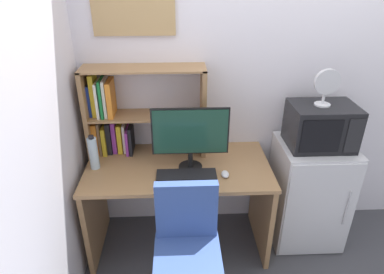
{
  "coord_description": "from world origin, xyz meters",
  "views": [
    {
      "loc": [
        -0.87,
        -2.42,
        2.07
      ],
      "look_at": [
        -0.78,
        -0.37,
        1.01
      ],
      "focal_mm": 31.3,
      "sensor_mm": 36.0,
      "label": 1
    }
  ],
  "objects_px": {
    "water_bottle": "(93,153)",
    "monitor": "(190,134)",
    "keyboard": "(186,175)",
    "computer_mouse": "(225,174)",
    "desk_chair": "(187,261)",
    "hutch_bookshelf": "(126,113)",
    "mini_fridge": "(308,193)",
    "microwave": "(321,126)",
    "desk_fan": "(326,85)"
  },
  "relations": [
    {
      "from": "water_bottle",
      "to": "monitor",
      "type": "bearing_deg",
      "value": -2.6
    },
    {
      "from": "keyboard",
      "to": "computer_mouse",
      "type": "relative_size",
      "value": 4.98
    },
    {
      "from": "desk_chair",
      "to": "water_bottle",
      "type": "bearing_deg",
      "value": 137.91
    },
    {
      "from": "keyboard",
      "to": "desk_chair",
      "type": "height_order",
      "value": "desk_chair"
    },
    {
      "from": "hutch_bookshelf",
      "to": "desk_chair",
      "type": "bearing_deg",
      "value": -62.5
    },
    {
      "from": "mini_fridge",
      "to": "microwave",
      "type": "relative_size",
      "value": 1.88
    },
    {
      "from": "microwave",
      "to": "desk_chair",
      "type": "height_order",
      "value": "microwave"
    },
    {
      "from": "microwave",
      "to": "desk_chair",
      "type": "distance_m",
      "value": 1.33
    },
    {
      "from": "computer_mouse",
      "to": "mini_fridge",
      "type": "height_order",
      "value": "mini_fridge"
    },
    {
      "from": "keyboard",
      "to": "desk_fan",
      "type": "relative_size",
      "value": 1.58
    },
    {
      "from": "mini_fridge",
      "to": "microwave",
      "type": "height_order",
      "value": "microwave"
    },
    {
      "from": "computer_mouse",
      "to": "monitor",
      "type": "bearing_deg",
      "value": 153.0
    },
    {
      "from": "hutch_bookshelf",
      "to": "monitor",
      "type": "distance_m",
      "value": 0.54
    },
    {
      "from": "computer_mouse",
      "to": "mini_fridge",
      "type": "relative_size",
      "value": 0.1
    },
    {
      "from": "computer_mouse",
      "to": "microwave",
      "type": "bearing_deg",
      "value": 16.95
    },
    {
      "from": "desk_fan",
      "to": "microwave",
      "type": "bearing_deg",
      "value": 15.55
    },
    {
      "from": "keyboard",
      "to": "monitor",
      "type": "bearing_deg",
      "value": 73.55
    },
    {
      "from": "water_bottle",
      "to": "mini_fridge",
      "type": "distance_m",
      "value": 1.7
    },
    {
      "from": "hutch_bookshelf",
      "to": "desk_chair",
      "type": "distance_m",
      "value": 1.13
    },
    {
      "from": "hutch_bookshelf",
      "to": "water_bottle",
      "type": "xyz_separation_m",
      "value": [
        -0.22,
        -0.23,
        -0.2
      ]
    },
    {
      "from": "mini_fridge",
      "to": "desk_chair",
      "type": "bearing_deg",
      "value": -146.98
    },
    {
      "from": "water_bottle",
      "to": "desk_fan",
      "type": "bearing_deg",
      "value": 2.17
    },
    {
      "from": "keyboard",
      "to": "microwave",
      "type": "height_order",
      "value": "microwave"
    },
    {
      "from": "hutch_bookshelf",
      "to": "microwave",
      "type": "bearing_deg",
      "value": -6.72
    },
    {
      "from": "hutch_bookshelf",
      "to": "keyboard",
      "type": "relative_size",
      "value": 2.12
    },
    {
      "from": "hutch_bookshelf",
      "to": "monitor",
      "type": "relative_size",
      "value": 1.65
    },
    {
      "from": "microwave",
      "to": "keyboard",
      "type": "bearing_deg",
      "value": -168.17
    },
    {
      "from": "computer_mouse",
      "to": "microwave",
      "type": "relative_size",
      "value": 0.18
    },
    {
      "from": "water_bottle",
      "to": "keyboard",
      "type": "bearing_deg",
      "value": -12.01
    },
    {
      "from": "hutch_bookshelf",
      "to": "water_bottle",
      "type": "bearing_deg",
      "value": -133.13
    },
    {
      "from": "hutch_bookshelf",
      "to": "desk_fan",
      "type": "relative_size",
      "value": 3.35
    },
    {
      "from": "keyboard",
      "to": "water_bottle",
      "type": "bearing_deg",
      "value": 167.99
    },
    {
      "from": "computer_mouse",
      "to": "hutch_bookshelf",
      "type": "bearing_deg",
      "value": 151.25
    },
    {
      "from": "hutch_bookshelf",
      "to": "computer_mouse",
      "type": "relative_size",
      "value": 10.54
    },
    {
      "from": "microwave",
      "to": "desk_chair",
      "type": "relative_size",
      "value": 0.5
    },
    {
      "from": "computer_mouse",
      "to": "desk_fan",
      "type": "bearing_deg",
      "value": 16.99
    },
    {
      "from": "monitor",
      "to": "desk_fan",
      "type": "bearing_deg",
      "value": 5.66
    },
    {
      "from": "desk_chair",
      "to": "keyboard",
      "type": "bearing_deg",
      "value": 88.71
    },
    {
      "from": "monitor",
      "to": "water_bottle",
      "type": "distance_m",
      "value": 0.7
    },
    {
      "from": "monitor",
      "to": "microwave",
      "type": "height_order",
      "value": "monitor"
    },
    {
      "from": "keyboard",
      "to": "desk_chair",
      "type": "xyz_separation_m",
      "value": [
        -0.01,
        -0.44,
        -0.35
      ]
    },
    {
      "from": "water_bottle",
      "to": "microwave",
      "type": "distance_m",
      "value": 1.65
    },
    {
      "from": "desk_fan",
      "to": "desk_chair",
      "type": "distance_m",
      "value": 1.48
    },
    {
      "from": "keyboard",
      "to": "desk_fan",
      "type": "xyz_separation_m",
      "value": [
        0.96,
        0.2,
        0.57
      ]
    },
    {
      "from": "mini_fridge",
      "to": "monitor",
      "type": "bearing_deg",
      "value": -174.29
    },
    {
      "from": "hutch_bookshelf",
      "to": "desk_chair",
      "type": "relative_size",
      "value": 0.95
    },
    {
      "from": "water_bottle",
      "to": "desk_chair",
      "type": "distance_m",
      "value": 0.98
    },
    {
      "from": "computer_mouse",
      "to": "keyboard",
      "type": "bearing_deg",
      "value": 177.41
    },
    {
      "from": "mini_fridge",
      "to": "microwave",
      "type": "xyz_separation_m",
      "value": [
        0.0,
        0.0,
        0.59
      ]
    },
    {
      "from": "water_bottle",
      "to": "microwave",
      "type": "bearing_deg",
      "value": 2.34
    }
  ]
}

